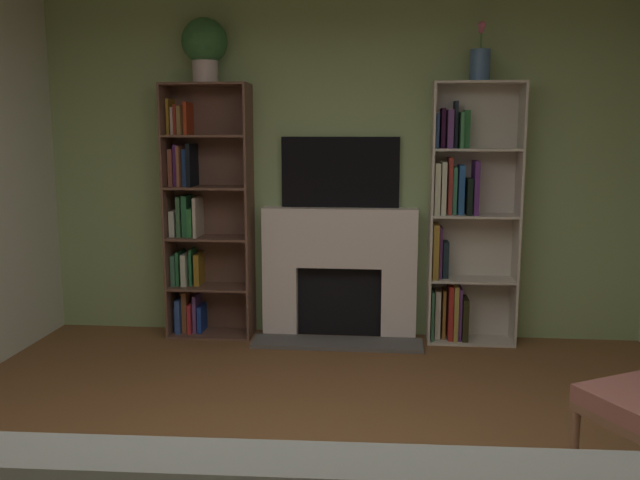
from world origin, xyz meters
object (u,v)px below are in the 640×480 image
fireplace (339,271)px  potted_plant (205,45)px  bookshelf_right (462,220)px  tv (340,172)px  vase_with_flowers (480,63)px  bookshelf_left (201,217)px

fireplace → potted_plant: bearing=-177.1°
bookshelf_right → tv: bearing=175.6°
tv → bookshelf_right: bearing=-4.4°
tv → vase_with_flowers: bearing=-6.6°
tv → bookshelf_left: bookshelf_left is taller
fireplace → bookshelf_right: bookshelf_right is taller
fireplace → bookshelf_left: 1.19m
fireplace → bookshelf_right: size_ratio=0.66×
bookshelf_left → bookshelf_right: 2.06m
fireplace → potted_plant: potted_plant is taller
tv → bookshelf_left: size_ratio=0.46×
bookshelf_left → potted_plant: potted_plant is taller
tv → bookshelf_right: bookshelf_right is taller
vase_with_flowers → bookshelf_left: bearing=179.0°
fireplace → bookshelf_left: (-1.11, -0.02, 0.43)m
bookshelf_right → vase_with_flowers: vase_with_flowers is taller
bookshelf_right → bookshelf_left: bearing=-179.7°
potted_plant → fireplace: bearing=2.9°
bookshelf_left → fireplace: bearing=0.8°
tv → bookshelf_right: size_ratio=0.46×
tv → bookshelf_left: (-1.11, -0.08, -0.36)m
bookshelf_left → bookshelf_right: bearing=0.3°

